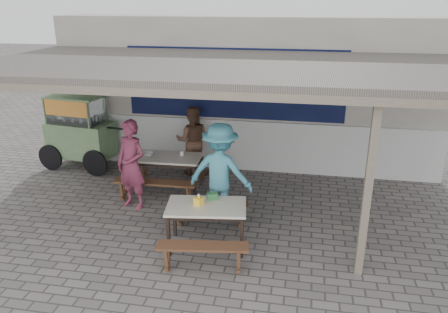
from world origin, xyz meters
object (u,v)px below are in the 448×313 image
patron_street_side (131,165)px  bench_left_wall (172,163)px  table_left (164,160)px  donation_box (212,196)px  tissue_box (199,201)px  table_right (206,210)px  bench_right_wall (210,209)px  patron_right_table (220,172)px  condiment_jar (182,153)px  condiment_bowl (149,154)px  patron_wall_side (192,141)px  vendor_cart (79,129)px  bench_left_street (155,186)px  bench_right_street (203,252)px

patron_street_side → bench_left_wall: bearing=98.9°
table_left → donation_box: donation_box is taller
tissue_box → donation_box: size_ratio=0.74×
table_right → table_left: bearing=115.7°
bench_right_wall → patron_right_table: bearing=62.3°
condiment_jar → condiment_bowl: condiment_jar is taller
patron_street_side → patron_wall_side: patron_street_side is taller
patron_wall_side → condiment_bowl: size_ratio=8.07×
donation_box → tissue_box: bearing=-126.8°
patron_right_table → tissue_box: (-0.15, -1.04, -0.10)m
bench_left_wall → patron_street_side: bearing=-103.3°
tissue_box → donation_box: 0.29m
table_left → condiment_jar: (0.36, 0.15, 0.12)m
bench_right_wall → vendor_cart: size_ratio=0.62×
bench_left_wall → tissue_box: (1.30, -2.73, 0.47)m
bench_left_street → table_right: bearing=-48.1°
table_left → bench_left_wall: (-0.02, 0.65, -0.33)m
table_right → patron_right_table: bearing=80.5°
table_left → patron_right_table: (1.43, -1.04, 0.24)m
patron_right_table → bench_right_wall: bearing=77.7°
bench_right_street → donation_box: size_ratio=8.21×
patron_wall_side → bench_right_wall: bearing=102.4°
table_left → patron_street_side: bearing=-112.1°
bench_right_wall → patron_right_table: size_ratio=0.76×
patron_right_table → tissue_box: patron_right_table is taller
donation_box → bench_right_street: bearing=-86.9°
vendor_cart → tissue_box: vendor_cart is taller
bench_right_wall → bench_left_street: bearing=141.8°
table_left → bench_right_street: 3.19m
bench_right_wall → vendor_cart: 4.38m
table_right → bench_right_wall: (-0.10, 0.70, -0.34)m
table_right → bench_left_wall: bearing=109.3°
vendor_cart → condiment_bowl: 2.22m
bench_left_wall → donation_box: donation_box is taller
bench_left_street → patron_wall_side: size_ratio=1.04×
bench_left_street → donation_box: donation_box is taller
bench_right_street → patron_right_table: (-0.07, 1.75, 0.58)m
table_right → vendor_cart: size_ratio=0.60×
bench_left_wall → vendor_cart: bearing=172.1°
bench_right_wall → tissue_box: size_ratio=11.04×
table_left → table_right: size_ratio=1.16×
bench_left_street → condiment_jar: (0.34, 0.80, 0.45)m
vendor_cart → condiment_bowl: size_ratio=11.35×
tissue_box → donation_box: (0.17, 0.23, -0.01)m
patron_wall_side → condiment_bowl: bearing=45.2°
patron_street_side → patron_right_table: patron_right_table is taller
tissue_box → donation_box: tissue_box is taller
patron_street_side → patron_right_table: (1.76, -0.13, 0.03)m
bench_left_street → bench_right_street: (1.48, -2.14, -0.01)m
vendor_cart → condiment_jar: (2.73, -0.75, -0.16)m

